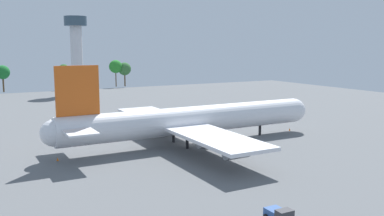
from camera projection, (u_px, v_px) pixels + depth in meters
The scene contains 8 objects.
ground_plane at pixel (192, 144), 98.75m from camera, with size 275.93×275.93×0.00m, color slate.
cargo_airplane at pixel (191, 120), 97.76m from camera, with size 68.98×58.13×19.17m.
cargo_loader at pixel (279, 215), 54.55m from camera, with size 2.67×3.79×2.04m.
fuel_truck at pixel (264, 117), 130.08m from camera, with size 3.25×4.54×2.18m.
safety_cone_nose at pixel (290, 129), 114.05m from camera, with size 0.50×0.50×0.72m, color orange.
safety_cone_tail at pixel (58, 159), 84.07m from camera, with size 0.47×0.47×0.67m, color orange.
control_tower at pixel (76, 47), 201.54m from camera, with size 10.73×10.73×37.38m.
tree_line_backdrop at pixel (71, 70), 225.27m from camera, with size 76.30×7.49×15.31m.
Camera 1 is at (-46.31, -84.58, 22.96)m, focal length 38.81 mm.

